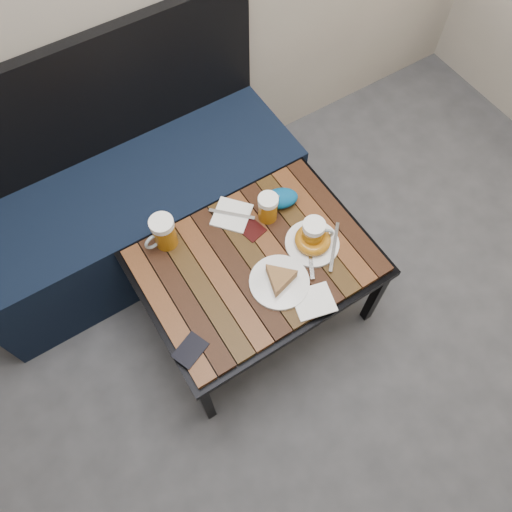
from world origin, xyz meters
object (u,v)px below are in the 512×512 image
beer_mug_left (163,232)px  passport_navy (190,350)px  bench (134,206)px  plate_pie (280,280)px  knit_pouch (280,198)px  beer_mug_centre (268,207)px  cafe_table (256,265)px  plate_bagel (313,241)px  passport_burgundy (250,228)px  beer_mug_right (313,234)px

beer_mug_left → passport_navy: beer_mug_left is taller
bench → plate_pie: 0.79m
passport_navy → knit_pouch: knit_pouch is taller
passport_navy → knit_pouch: 0.66m
beer_mug_left → beer_mug_centre: bearing=157.0°
beer_mug_centre → knit_pouch: size_ratio=0.88×
bench → passport_navy: bearing=-98.5°
cafe_table → knit_pouch: (0.21, 0.16, 0.07)m
plate_bagel → passport_burgundy: plate_bagel is taller
beer_mug_left → passport_burgundy: (0.29, -0.11, -0.07)m
plate_pie → beer_mug_right: bearing=20.9°
cafe_table → plate_bagel: 0.22m
bench → plate_pie: (0.27, -0.71, 0.22)m
plate_pie → plate_bagel: (0.19, 0.07, -0.00)m
passport_navy → beer_mug_centre: bearing=99.2°
beer_mug_left → cafe_table: bearing=127.8°
beer_mug_centre → knit_pouch: beer_mug_centre is taller
beer_mug_right → passport_burgundy: (-0.16, 0.17, -0.06)m
beer_mug_centre → beer_mug_left: bearing=144.2°
beer_mug_left → plate_pie: bearing=118.3°
bench → knit_pouch: bearing=-43.1°
cafe_table → beer_mug_right: (0.21, -0.05, 0.11)m
bench → knit_pouch: (0.46, -0.43, 0.23)m
plate_bagel → passport_navy: size_ratio=2.18×
beer_mug_left → beer_mug_right: size_ratio=1.08×
plate_bagel → knit_pouch: (0.00, 0.21, 0.01)m
bench → cafe_table: size_ratio=1.67×
bench → passport_navy: bench is taller
beer_mug_centre → passport_navy: beer_mug_centre is taller
beer_mug_right → knit_pouch: 0.21m
cafe_table → passport_burgundy: 0.14m
plate_pie → passport_navy: bearing=-172.9°
cafe_table → plate_pie: plate_pie is taller
cafe_table → knit_pouch: size_ratio=6.19×
beer_mug_centre → passport_burgundy: beer_mug_centre is taller
beer_mug_left → plate_pie: size_ratio=0.66×
beer_mug_centre → plate_bagel: bearing=-90.1°
beer_mug_right → knit_pouch: bearing=116.3°
passport_navy → plate_pie: bearing=75.1°
cafe_table → passport_navy: bearing=-154.9°
passport_burgundy → passport_navy: bearing=-157.4°
bench → passport_burgundy: bearing=-57.0°
bench → plate_pie: size_ratio=6.63×
beer_mug_right → plate_pie: bearing=-133.1°
plate_bagel → passport_burgundy: size_ratio=2.19×
bench → plate_bagel: size_ratio=6.00×
passport_navy → knit_pouch: bearing=97.9°
passport_navy → passport_burgundy: (0.41, 0.29, -0.00)m
passport_navy → beer_mug_right: bearing=79.9°
bench → cafe_table: bench is taller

